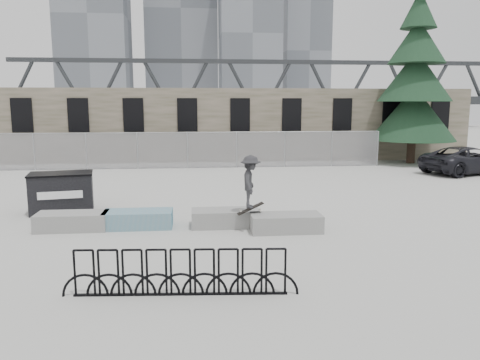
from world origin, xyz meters
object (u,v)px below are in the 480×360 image
at_px(spruce_tree, 415,83).
at_px(suv, 468,160).
at_px(bike_rack, 181,273).
at_px(dumpster, 62,192).
at_px(planter_center_left, 138,218).
at_px(skateboarder, 251,182).
at_px(planter_far_left, 72,220).
at_px(planter_center_right, 226,217).
at_px(planter_offset, 286,222).

xyz_separation_m(spruce_tree, suv, (0.97, -4.39, -4.09)).
bearing_deg(bike_rack, dumpster, 119.34).
height_order(dumpster, spruce_tree, spruce_tree).
relative_size(bike_rack, spruce_tree, 0.39).
bearing_deg(spruce_tree, planter_center_left, -137.45).
bearing_deg(dumpster, skateboarder, -36.23).
bearing_deg(skateboarder, bike_rack, 165.67).
bearing_deg(spruce_tree, skateboarder, -129.12).
bearing_deg(planter_far_left, skateboarder, -6.41).
bearing_deg(bike_rack, planter_center_right, 76.55).
xyz_separation_m(planter_far_left, skateboarder, (5.10, -0.57, 1.14)).
xyz_separation_m(planter_center_left, planter_center_right, (2.57, -0.10, 0.00)).
bearing_deg(spruce_tree, planter_far_left, -140.69).
bearing_deg(spruce_tree, planter_center_right, -131.80).
height_order(planter_far_left, bike_rack, bike_rack).
distance_m(planter_center_left, bike_rack, 5.25).
distance_m(spruce_tree, skateboarder, 18.62).
xyz_separation_m(suv, skateboarder, (-12.52, -9.82, 0.71)).
bearing_deg(suv, skateboarder, 110.49).
distance_m(dumpster, spruce_tree, 21.27).
relative_size(planter_center_left, spruce_tree, 0.17).
relative_size(dumpster, suv, 0.44).
distance_m(planter_center_right, bike_rack, 5.11).
distance_m(planter_center_left, suv, 18.25).
height_order(planter_far_left, spruce_tree, spruce_tree).
height_order(planter_far_left, planter_offset, same).
relative_size(planter_offset, skateboarder, 1.18).
relative_size(bike_rack, suv, 0.89).
height_order(planter_offset, bike_rack, bike_rack).
distance_m(planter_far_left, dumpster, 2.51).
bearing_deg(bike_rack, planter_center_left, 105.20).
bearing_deg(planter_center_right, planter_offset, -23.91).
relative_size(planter_center_left, bike_rack, 0.45).
xyz_separation_m(dumpster, spruce_tree, (17.53, 11.31, 4.12)).
xyz_separation_m(planter_far_left, dumpster, (-0.89, 2.32, 0.40)).
xyz_separation_m(planter_center_right, suv, (13.19, 9.29, 0.43)).
xyz_separation_m(dumpster, bike_rack, (4.12, -7.33, -0.23)).
distance_m(planter_offset, bike_rack, 5.11).
height_order(planter_center_left, suv, suv).
distance_m(planter_far_left, bike_rack, 5.97).
bearing_deg(planter_center_left, planter_center_right, -2.18).
bearing_deg(bike_rack, planter_far_left, 122.80).
bearing_deg(skateboarder, dumpster, 72.70).
relative_size(planter_far_left, planter_center_left, 1.00).
distance_m(planter_far_left, suv, 19.90).
bearing_deg(planter_center_right, suv, 35.14).
height_order(planter_center_left, skateboarder, skateboarder).
height_order(planter_offset, dumpster, dumpster).
xyz_separation_m(dumpster, suv, (18.50, 6.93, 0.03)).
xyz_separation_m(planter_offset, bike_rack, (-2.86, -4.23, 0.17)).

